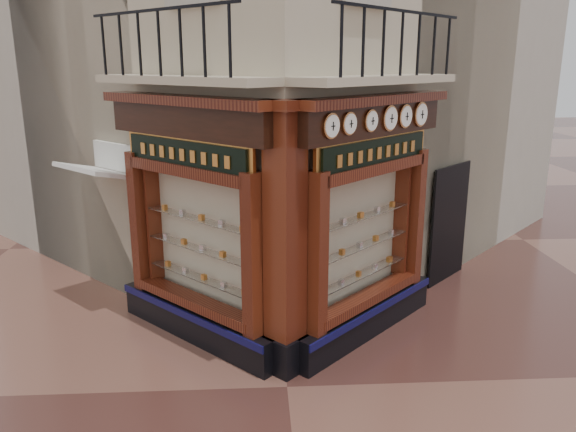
{
  "coord_description": "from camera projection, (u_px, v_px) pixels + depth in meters",
  "views": [
    {
      "loc": [
        -0.4,
        -7.03,
        4.43
      ],
      "look_at": [
        0.13,
        2.0,
        1.97
      ],
      "focal_mm": 35.0,
      "sensor_mm": 36.0,
      "label": 1
    }
  ],
  "objects": [
    {
      "name": "neighbour_left",
      "position": [
        174.0,
        21.0,
        14.69
      ],
      "size": [
        11.31,
        11.31,
        11.0
      ],
      "primitive_type": "cube",
      "rotation": [
        0.0,
        0.0,
        0.79
      ],
      "color": "#B2AB9C",
      "rests_on": "ground"
    },
    {
      "name": "ground",
      "position": [
        287.0,
        387.0,
        7.96
      ],
      "size": [
        80.0,
        80.0,
        0.0
      ],
      "primitive_type": "plane",
      "color": "#452520",
      "rests_on": "ground"
    },
    {
      "name": "clock_b",
      "position": [
        349.0,
        124.0,
        7.84
      ],
      "size": [
        0.27,
        0.27,
        0.33
      ],
      "rotation": [
        0.0,
        0.0,
        0.79
      ],
      "color": "#B4713C",
      "rests_on": "ground"
    },
    {
      "name": "shopfront_left",
      "position": [
        193.0,
        224.0,
        8.87
      ],
      "size": [
        2.86,
        2.86,
        3.98
      ],
      "rotation": [
        0.0,
        0.0,
        2.36
      ],
      "color": "black",
      "rests_on": "ground"
    },
    {
      "name": "clock_f",
      "position": [
        421.0,
        114.0,
        9.3
      ],
      "size": [
        0.32,
        0.32,
        0.41
      ],
      "rotation": [
        0.0,
        0.0,
        0.79
      ],
      "color": "#B4713C",
      "rests_on": "ground"
    },
    {
      "name": "clock_c",
      "position": [
        371.0,
        121.0,
        8.23
      ],
      "size": [
        0.27,
        0.27,
        0.33
      ],
      "rotation": [
        0.0,
        0.0,
        0.79
      ],
      "color": "#B4713C",
      "rests_on": "ground"
    },
    {
      "name": "clock_e",
      "position": [
        405.0,
        116.0,
        8.94
      ],
      "size": [
        0.3,
        0.3,
        0.38
      ],
      "rotation": [
        0.0,
        0.0,
        0.79
      ],
      "color": "#B4713C",
      "rests_on": "ground"
    },
    {
      "name": "signboard_left",
      "position": [
        185.0,
        154.0,
        8.52
      ],
      "size": [
        2.12,
        2.12,
        0.57
      ],
      "rotation": [
        0.0,
        0.0,
        2.36
      ],
      "color": "#D18B3D",
      "rests_on": "ground"
    },
    {
      "name": "clock_a",
      "position": [
        331.0,
        126.0,
        7.54
      ],
      "size": [
        0.28,
        0.28,
        0.35
      ],
      "rotation": [
        0.0,
        0.0,
        0.79
      ],
      "color": "#B4713C",
      "rests_on": "ground"
    },
    {
      "name": "awning",
      "position": [
        108.0,
        304.0,
        10.71
      ],
      "size": [
        1.68,
        1.68,
        0.3
      ],
      "primitive_type": null,
      "rotation": [
        0.25,
        0.0,
        2.36
      ],
      "color": "silver",
      "rests_on": "ground"
    },
    {
      "name": "neighbour_right",
      "position": [
        361.0,
        22.0,
        14.97
      ],
      "size": [
        11.31,
        11.31,
        11.0
      ],
      "primitive_type": "cube",
      "rotation": [
        0.0,
        0.0,
        0.79
      ],
      "color": "#B2AB9C",
      "rests_on": "ground"
    },
    {
      "name": "clock_d",
      "position": [
        390.0,
        118.0,
        8.61
      ],
      "size": [
        0.32,
        0.32,
        0.4
      ],
      "rotation": [
        0.0,
        0.0,
        0.79
      ],
      "color": "#B4713C",
      "rests_on": "ground"
    },
    {
      "name": "signboard_right",
      "position": [
        376.0,
        153.0,
        8.68
      ],
      "size": [
        2.14,
        2.14,
        0.57
      ],
      "rotation": [
        0.0,
        0.0,
        0.79
      ],
      "color": "#D18B3D",
      "rests_on": "ground"
    },
    {
      "name": "balcony",
      "position": [
        281.0,
        79.0,
        8.28
      ],
      "size": [
        5.94,
        2.97,
        1.03
      ],
      "color": "#BFB195",
      "rests_on": "ground"
    },
    {
      "name": "corner_pilaster",
      "position": [
        285.0,
        245.0,
        7.93
      ],
      "size": [
        0.85,
        0.85,
        3.98
      ],
      "rotation": [
        0.0,
        0.0,
        0.79
      ],
      "color": "black",
      "rests_on": "ground"
    },
    {
      "name": "shopfront_right",
      "position": [
        369.0,
        221.0,
        9.03
      ],
      "size": [
        2.86,
        2.86,
        3.98
      ],
      "rotation": [
        0.0,
        0.0,
        0.79
      ],
      "color": "black",
      "rests_on": "ground"
    }
  ]
}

